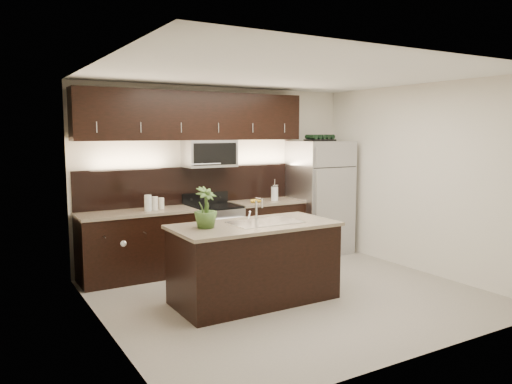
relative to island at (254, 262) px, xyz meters
The scene contains 12 objects.
ground 0.69m from the island, ahead, with size 4.50×4.50×0.00m, color gray.
room_walls 1.29m from the island, 13.97° to the right, with size 4.52×4.02×2.71m.
counter_run 1.63m from the island, 88.65° to the left, with size 3.51×0.65×0.94m.
upper_fixtures 2.44m from the island, 87.91° to the left, with size 3.49×0.40×1.66m.
island is the anchor object (origin of this frame).
sink_faucet 0.51m from the island, ahead, with size 0.84×0.50×0.28m.
refrigerator 2.73m from the island, 35.83° to the left, with size 0.90×0.81×1.87m, color #B2B2B7.
wine_rack 3.05m from the island, 35.83° to the left, with size 0.46×0.29×0.11m.
plant 0.93m from the island, behind, with size 0.26×0.26×0.47m, color #395823.
canisters 1.84m from the island, 112.99° to the left, with size 0.31×0.18×0.22m.
french_press 2.13m from the island, 50.60° to the left, with size 0.11×0.11×0.33m.
bananas 1.85m from the island, 60.68° to the left, with size 0.18×0.14×0.05m, color gold.
Camera 1 is at (-3.43, -4.95, 2.01)m, focal length 35.00 mm.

